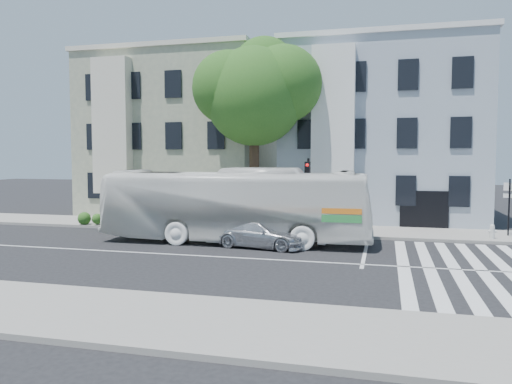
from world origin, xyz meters
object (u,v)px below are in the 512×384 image
(fire_hydrant, at_px, (492,231))
(sedan, at_px, (260,234))
(bus, at_px, (236,205))
(traffic_signal, at_px, (308,186))

(fire_hydrant, bearing_deg, sedan, -157.70)
(bus, bearing_deg, sedan, -126.50)
(sedan, height_order, traffic_signal, traffic_signal)
(bus, bearing_deg, fire_hydrant, -76.17)
(sedan, height_order, fire_hydrant, sedan)
(traffic_signal, xyz_separation_m, fire_hydrant, (8.82, 0.85, -2.08))
(traffic_signal, bearing_deg, fire_hydrant, 11.63)
(bus, distance_m, fire_hydrant, 12.41)
(sedan, xyz_separation_m, traffic_signal, (1.65, 3.44, 1.97))
(fire_hydrant, bearing_deg, traffic_signal, -174.51)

